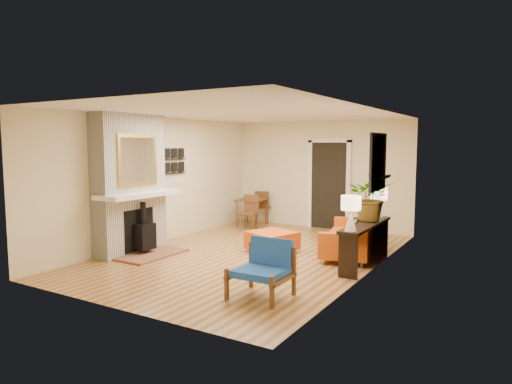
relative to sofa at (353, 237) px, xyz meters
The scene contains 10 objects.
room_shell 2.14m from the sofa, 122.00° to the left, with size 6.50×6.50×6.50m.
fireplace 4.24m from the sofa, 151.28° to the right, with size 1.09×1.68×2.60m.
sofa is the anchor object (origin of this frame).
ottoman 1.52m from the sofa, 156.22° to the right, with size 0.98×0.98×0.39m.
blue_chair 2.85m from the sofa, 95.52° to the right, with size 0.73×0.72×0.76m.
dining_table 3.50m from the sofa, 152.80° to the left, with size 0.88×1.59×0.83m.
console_table 0.84m from the sofa, 57.02° to the right, with size 0.34×1.85×0.72m.
lamp_near 1.68m from the sofa, 73.15° to the right, with size 0.30×0.30×0.54m.
lamp_far 0.86m from the sofa, ahead, with size 0.30×0.30×0.54m.
houseplant 0.99m from the sofa, 41.37° to the right, with size 0.75×0.65×0.83m, color #1E5919.
Camera 1 is at (4.34, -7.07, 2.04)m, focal length 32.00 mm.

